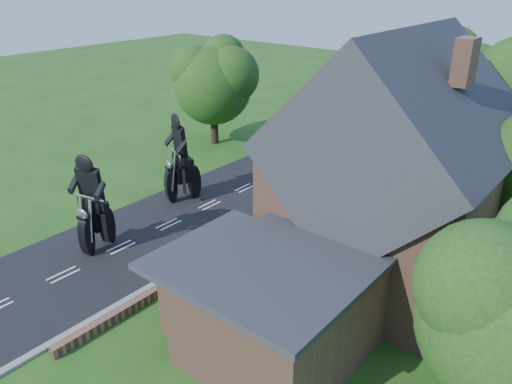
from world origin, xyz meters
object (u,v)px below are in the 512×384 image
Objects in this scene: garden_wall at (258,232)px; annex at (277,308)px; motorcycle_follow at (183,187)px; motorcycle_lead at (98,235)px; house at (393,180)px.

annex reaches higher than garden_wall.
annex is at bearing 171.55° from motorcycle_follow.
garden_wall is at bearing -143.89° from motorcycle_lead.
motorcycle_lead is (-11.20, -6.69, -3.63)m from house.
house is 1.45× the size of annex.
garden_wall is 3.12× the size of annex.
annex is at bearing 166.88° from motorcycle_lead.
house reaches higher than garden_wall.
annex reaches higher than motorcycle_follow.
motorcycle_lead is at bearing -149.15° from house.
annex is 4.62× the size of motorcycle_lead.
garden_wall is 8.19m from annex.
motorcycle_lead is at bearing 119.06° from motorcycle_follow.
motorcycle_lead is at bearing -131.36° from garden_wall.
house is 13.54m from motorcycle_lead.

